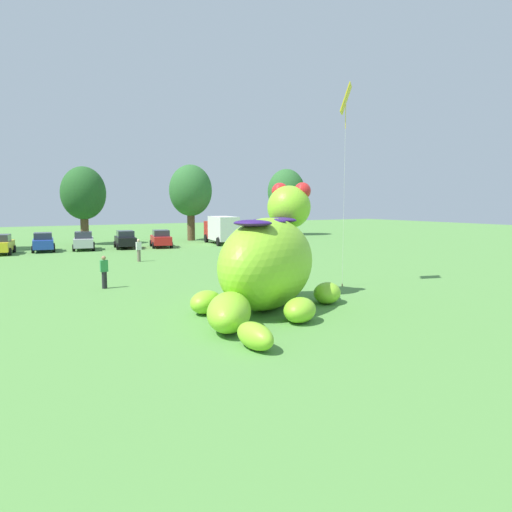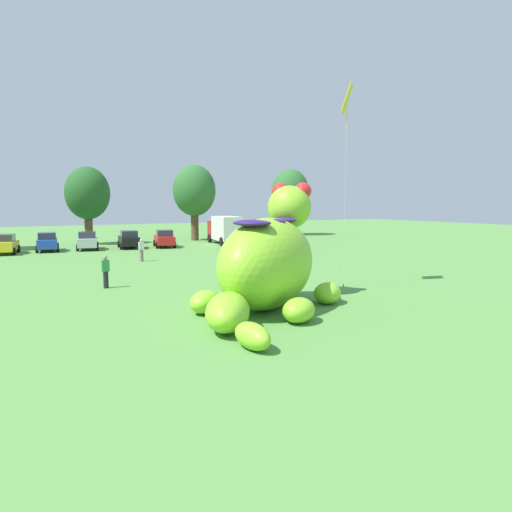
# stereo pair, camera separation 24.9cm
# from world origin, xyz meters

# --- Properties ---
(ground_plane) EXTENTS (160.00, 160.00, 0.00)m
(ground_plane) POSITION_xyz_m (0.00, 0.00, 0.00)
(ground_plane) COLOR #568E42
(giant_inflatable_creature) EXTENTS (8.29, 9.43, 5.40)m
(giant_inflatable_creature) POSITION_xyz_m (0.23, -0.46, 1.97)
(giant_inflatable_creature) COLOR #8CD12D
(giant_inflatable_creature) RESTS_ON ground
(car_yellow) EXTENTS (2.51, 4.35, 1.72)m
(car_yellow) POSITION_xyz_m (-8.74, 29.10, 0.86)
(car_yellow) COLOR yellow
(car_yellow) RESTS_ON ground
(car_blue) EXTENTS (2.30, 4.27, 1.72)m
(car_blue) POSITION_xyz_m (-5.28, 29.91, 0.86)
(car_blue) COLOR #2347B7
(car_blue) RESTS_ON ground
(car_silver) EXTENTS (2.52, 4.35, 1.72)m
(car_silver) POSITION_xyz_m (-1.82, 29.58, 0.86)
(car_silver) COLOR #B7BABF
(car_silver) RESTS_ON ground
(car_black) EXTENTS (2.38, 4.30, 1.72)m
(car_black) POSITION_xyz_m (1.99, 29.20, 0.86)
(car_black) COLOR black
(car_black) RESTS_ON ground
(car_red) EXTENTS (2.56, 4.36, 1.72)m
(car_red) POSITION_xyz_m (5.36, 28.60, 0.86)
(car_red) COLOR red
(car_red) RESTS_ON ground
(box_truck) EXTENTS (3.11, 6.63, 2.95)m
(box_truck) POSITION_xyz_m (12.24, 29.08, 1.60)
(box_truck) COLOR #B2231E
(box_truck) RESTS_ON ground
(tree_mid_left) EXTENTS (4.60, 4.60, 8.17)m
(tree_mid_left) POSITION_xyz_m (-0.61, 35.51, 5.34)
(tree_mid_left) COLOR brown
(tree_mid_left) RESTS_ON ground
(tree_centre_left) EXTENTS (4.94, 4.94, 8.78)m
(tree_centre_left) POSITION_xyz_m (11.27, 35.20, 5.74)
(tree_centre_left) COLOR brown
(tree_centre_left) RESTS_ON ground
(tree_centre) EXTENTS (5.00, 5.00, 8.88)m
(tree_centre) POSITION_xyz_m (25.93, 37.34, 5.81)
(tree_centre) COLOR brown
(tree_centre) RESTS_ON ground
(spectator_mid_field) EXTENTS (0.38, 0.26, 1.71)m
(spectator_mid_field) POSITION_xyz_m (0.11, 18.20, 0.85)
(spectator_mid_field) COLOR #726656
(spectator_mid_field) RESTS_ON ground
(spectator_by_cars) EXTENTS (0.38, 0.26, 1.71)m
(spectator_by_cars) POSITION_xyz_m (-4.73, 7.78, 0.85)
(spectator_by_cars) COLOR black
(spectator_by_cars) RESTS_ON ground
(tethered_flying_kite) EXTENTS (1.13, 1.13, 10.44)m
(tethered_flying_kite) POSITION_xyz_m (6.38, 2.08, 9.53)
(tethered_flying_kite) COLOR brown
(tethered_flying_kite) RESTS_ON ground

